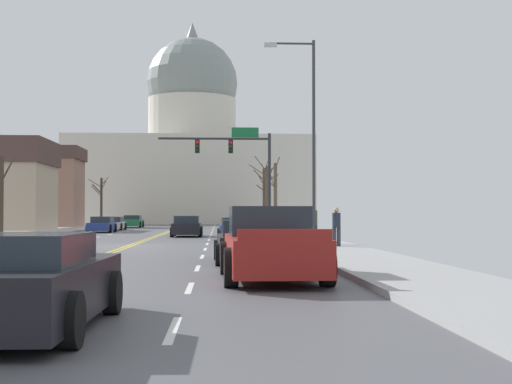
{
  "coord_description": "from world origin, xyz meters",
  "views": [
    {
      "loc": [
        4.09,
        -33.48,
        1.48
      ],
      "look_at": [
        7.13,
        27.12,
        3.26
      ],
      "focal_mm": 51.21,
      "sensor_mm": 36.0,
      "label": 1
    }
  ],
  "objects": [
    {
      "name": "ground",
      "position": [
        0.0,
        -0.0,
        0.02
      ],
      "size": [
        20.0,
        180.0,
        0.2
      ],
      "color": "#515156"
    },
    {
      "name": "signal_gantry",
      "position": [
        5.46,
        17.66,
        5.38
      ],
      "size": [
        7.91,
        0.41,
        7.39
      ],
      "color": "#28282D",
      "rests_on": "ground"
    },
    {
      "name": "street_lamp_right",
      "position": [
        7.94,
        -1.89,
        5.35
      ],
      "size": [
        2.25,
        0.24,
        8.93
      ],
      "color": "#333338",
      "rests_on": "ground"
    },
    {
      "name": "capitol_building",
      "position": [
        0.0,
        74.8,
        9.6
      ],
      "size": [
        34.09,
        22.98,
        29.96
      ],
      "color": "beige",
      "rests_on": "ground"
    },
    {
      "name": "sedan_near_00",
      "position": [
        2.01,
        13.14,
        0.61
      ],
      "size": [
        1.98,
        4.58,
        1.32
      ],
      "color": "black",
      "rests_on": "ground"
    },
    {
      "name": "sedan_near_01",
      "position": [
        5.01,
        6.74,
        0.6
      ],
      "size": [
        2.1,
        4.35,
        1.25
      ],
      "color": "navy",
      "rests_on": "ground"
    },
    {
      "name": "sedan_near_02",
      "position": [
        5.11,
        0.73,
        0.53
      ],
      "size": [
        2.09,
        4.68,
        1.1
      ],
      "color": "silver",
      "rests_on": "ground"
    },
    {
      "name": "sedan_near_03",
      "position": [
        5.06,
        -5.39,
        0.53
      ],
      "size": [
        2.07,
        4.29,
        1.12
      ],
      "color": "silver",
      "rests_on": "ground"
    },
    {
      "name": "sedan_near_04",
      "position": [
        4.96,
        -11.58,
        0.59
      ],
      "size": [
        2.11,
        4.41,
        1.28
      ],
      "color": "black",
      "rests_on": "ground"
    },
    {
      "name": "pickup_truck_near_05",
      "position": [
        5.25,
        -17.14,
        0.73
      ],
      "size": [
        2.31,
        5.31,
        1.64
      ],
      "color": "maroon",
      "rests_on": "ground"
    },
    {
      "name": "sedan_near_06",
      "position": [
        1.57,
        -24.07,
        0.59
      ],
      "size": [
        2.12,
        4.5,
        1.23
      ],
      "color": "black",
      "rests_on": "ground"
    },
    {
      "name": "sedan_oncoming_00",
      "position": [
        -5.06,
        23.82,
        0.58
      ],
      "size": [
        1.93,
        4.22,
        1.23
      ],
      "color": "navy",
      "rests_on": "ground"
    },
    {
      "name": "sedan_oncoming_01",
      "position": [
        -5.4,
        31.8,
        0.55
      ],
      "size": [
        2.12,
        4.32,
        1.17
      ],
      "color": "silver",
      "rests_on": "ground"
    },
    {
      "name": "sedan_oncoming_02",
      "position": [
        -5.04,
        43.73,
        0.6
      ],
      "size": [
        2.07,
        4.55,
        1.27
      ],
      "color": "#1E7247",
      "rests_on": "ground"
    },
    {
      "name": "flank_building_00",
      "position": [
        -18.03,
        48.5,
        4.45
      ],
      "size": [
        13.64,
        6.57,
        8.81
      ],
      "color": "#8C6656",
      "rests_on": "ground"
    },
    {
      "name": "bare_tree_00",
      "position": [
        8.26,
        30.06,
        3.2
      ],
      "size": [
        2.57,
        2.22,
        6.41
      ],
      "color": "#4C3D2D",
      "rests_on": "ground"
    },
    {
      "name": "bare_tree_01",
      "position": [
        -8.42,
        8.78,
        2.59
      ],
      "size": [
        1.33,
        1.42,
        4.92
      ],
      "color": "#423328",
      "rests_on": "ground"
    },
    {
      "name": "bare_tree_02",
      "position": [
        8.83,
        43.8,
        3.47
      ],
      "size": [
        2.54,
        2.67,
        7.09
      ],
      "color": "#423328",
      "rests_on": "ground"
    },
    {
      "name": "bare_tree_03",
      "position": [
        -8.98,
        47.66,
        2.97
      ],
      "size": [
        2.17,
        0.95,
        5.37
      ],
      "color": "#423328",
      "rests_on": "ground"
    },
    {
      "name": "bare_tree_04",
      "position": [
        8.57,
        25.08,
        2.96
      ],
      "size": [
        1.37,
        2.36,
        5.87
      ],
      "color": "brown",
      "rests_on": "ground"
    },
    {
      "name": "pedestrian_00",
      "position": [
        8.86,
        -3.91,
        1.02
      ],
      "size": [
        0.35,
        0.34,
        1.58
      ],
      "color": "#33333D",
      "rests_on": "ground"
    },
    {
      "name": "pedestrian_01",
      "position": [
        8.22,
        -1.55,
        1.08
      ],
      "size": [
        0.35,
        0.34,
        1.7
      ],
      "color": "#33333D",
      "rests_on": "ground"
    }
  ]
}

